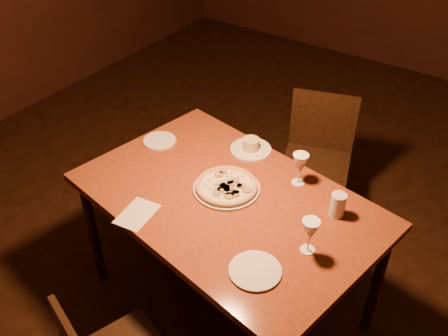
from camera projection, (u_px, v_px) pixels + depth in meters
The scene contains 11 objects.
floor at pixel (266, 319), 2.76m from camera, with size 7.00×7.00×0.00m, color #311C10.
dining_table at pixel (227, 208), 2.44m from camera, with size 1.58×1.17×0.77m.
chair_far at pixel (317, 154), 3.17m from camera, with size 0.52×0.52×0.85m.
pizza_plate at pixel (227, 186), 2.43m from camera, with size 0.33×0.33×0.04m.
ramekin_saucer at pixel (251, 147), 2.70m from camera, with size 0.22×0.22×0.07m.
wine_glass_far at pixel (300, 169), 2.43m from camera, with size 0.08×0.08×0.17m, color #AA6246, non-canonical shape.
wine_glass_right at pixel (309, 236), 2.07m from camera, with size 0.08×0.08×0.17m, color #AA6246, non-canonical shape.
water_tumbler at pixel (338, 205), 2.27m from camera, with size 0.07×0.07×0.12m, color silver.
side_plate_left at pixel (160, 141), 2.78m from camera, with size 0.18×0.18×0.01m, color silver.
side_plate_near at pixel (255, 271), 2.03m from camera, with size 0.22×0.22×0.01m, color silver.
menu_card at pixel (137, 214), 2.30m from camera, with size 0.14×0.20×0.00m, color beige.
Camera 1 is at (0.76, -1.52, 2.34)m, focal length 40.00 mm.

